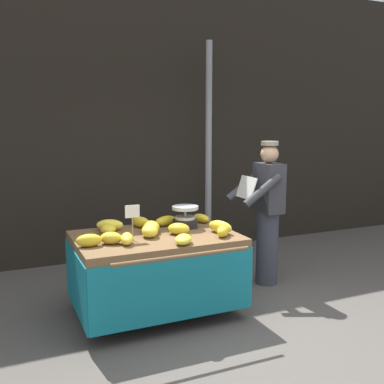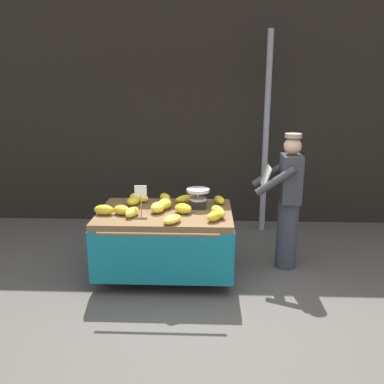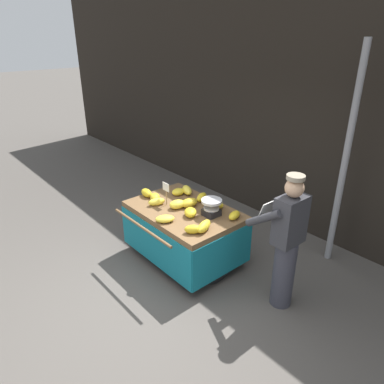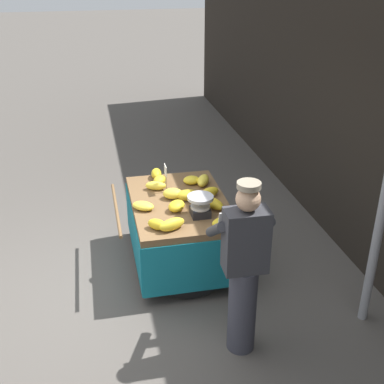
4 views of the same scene
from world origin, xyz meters
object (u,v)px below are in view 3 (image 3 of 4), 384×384
weighing_scale (211,208)px  vendor_person (286,242)px  banana_cart (184,223)px  banana_bunch_1 (157,202)px  banana_bunch_11 (193,229)px  banana_bunch_2 (204,226)px  banana_bunch_10 (165,219)px  banana_bunch_8 (155,197)px  banana_bunch_6 (147,193)px  banana_bunch_0 (202,197)px  banana_bunch_13 (214,204)px  street_pole (345,161)px  banana_bunch_12 (187,190)px  banana_bunch_9 (234,215)px  price_sign (166,189)px  banana_bunch_3 (189,203)px  banana_bunch_5 (190,212)px  banana_bunch_7 (178,192)px  banana_bunch_4 (177,204)px

weighing_scale → vendor_person: (1.11, 0.14, -0.07)m
banana_cart → banana_bunch_1: (-0.35, -0.22, 0.28)m
banana_cart → banana_bunch_11: size_ratio=7.59×
banana_bunch_2 → banana_bunch_10: (-0.50, -0.23, -0.02)m
weighing_scale → banana_bunch_8: (-0.87, -0.31, -0.06)m
banana_bunch_6 → banana_bunch_10: 0.85m
banana_bunch_0 → banana_bunch_13: banana_bunch_0 is taller
banana_bunch_0 → banana_bunch_6: 0.84m
banana_bunch_1 → banana_bunch_11: (0.93, -0.12, 0.00)m
banana_bunch_2 → banana_bunch_8: bearing=177.9°
street_pole → banana_bunch_6: street_pole is taller
banana_bunch_2 → banana_bunch_12: (-0.99, 0.56, -0.01)m
weighing_scale → banana_bunch_8: weighing_scale is taller
banana_bunch_8 → banana_bunch_9: (1.14, 0.48, -0.01)m
banana_bunch_13 → banana_bunch_11: bearing=-63.7°
price_sign → banana_bunch_10: bearing=-39.2°
banana_bunch_0 → banana_bunch_3: 0.26m
banana_bunch_1 → vendor_person: size_ratio=0.14×
banana_bunch_3 → banana_bunch_9: size_ratio=1.14×
banana_bunch_8 → weighing_scale: bearing=19.5°
banana_bunch_0 → banana_bunch_12: 0.33m
street_pole → banana_bunch_6: size_ratio=13.13×
banana_bunch_5 → banana_bunch_13: size_ratio=0.77×
street_pole → banana_bunch_7: bearing=-142.0°
street_pole → banana_bunch_13: 1.84m
price_sign → banana_bunch_7: 0.42m
street_pole → banana_bunch_1: (-1.73, -1.86, -0.64)m
banana_bunch_0 → banana_bunch_11: size_ratio=1.17×
banana_bunch_0 → banana_bunch_11: 0.93m
banana_bunch_5 → banana_bunch_8: bearing=-173.5°
banana_bunch_1 → banana_bunch_5: size_ratio=1.12×
weighing_scale → price_sign: bearing=-157.8°
banana_bunch_0 → banana_bunch_4: bearing=-96.0°
price_sign → banana_bunch_0: (0.23, 0.47, -0.19)m
banana_bunch_8 → banana_bunch_12: (0.11, 0.52, 0.00)m
price_sign → banana_bunch_10: size_ratio=1.36×
banana_bunch_11 → banana_bunch_12: (-0.95, 0.70, 0.00)m
banana_bunch_8 → banana_bunch_13: (0.72, 0.50, -0.00)m
banana_bunch_1 → banana_bunch_4: size_ratio=1.08×
banana_bunch_12 → banana_bunch_3: bearing=-36.1°
price_sign → banana_bunch_2: price_sign is taller
banana_bunch_1 → vendor_person: 1.92m
banana_bunch_6 → banana_bunch_9: banana_bunch_6 is taller
street_pole → banana_bunch_11: street_pole is taller
banana_bunch_2 → banana_bunch_8: (-1.11, 0.04, -0.01)m
banana_bunch_8 → banana_bunch_10: 0.67m
banana_bunch_8 → banana_bunch_12: bearing=77.5°
price_sign → banana_bunch_11: bearing=-15.2°
banana_bunch_6 → banana_bunch_11: 1.28m
banana_bunch_1 → banana_bunch_3: banana_bunch_3 is taller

